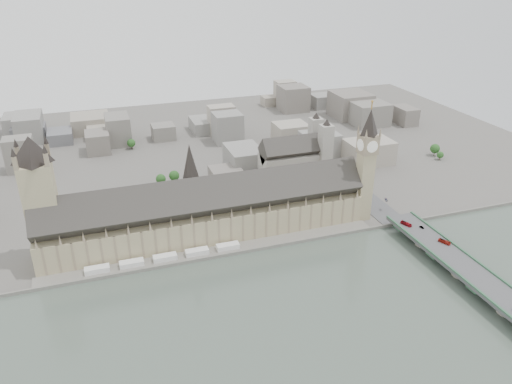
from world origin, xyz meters
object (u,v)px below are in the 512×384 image
object	(u,v)px
victoria_tower	(40,194)
red_bus_north	(406,224)
elizabeth_tower	(367,157)
westminster_bridge	(454,264)
westminster_abbey	(296,161)
palace_of_westminster	(207,213)
red_bus_south	(444,242)
car_approach	(386,200)
car_silver	(422,227)

from	to	relation	value
victoria_tower	red_bus_north	size ratio (longest dim) A/B	10.15
elizabeth_tower	westminster_bridge	distance (m)	111.81
westminster_abbey	red_bus_north	size ratio (longest dim) A/B	6.90
westminster_abbey	westminster_bridge	bearing A→B (deg)	-74.36
red_bus_north	palace_of_westminster	bearing A→B (deg)	142.03
red_bus_north	red_bus_south	size ratio (longest dim) A/B	1.02
elizabeth_tower	car_approach	distance (m)	55.21
car_approach	red_bus_south	bearing A→B (deg)	-69.27
victoria_tower	car_silver	bearing A→B (deg)	-13.04
westminster_bridge	red_bus_south	xyz separation A→B (m)	(6.07, 20.71, 6.47)
palace_of_westminster	red_bus_north	world-z (taller)	palace_of_westminster
victoria_tower	westminster_bridge	bearing A→B (deg)	-21.78
victoria_tower	red_bus_north	world-z (taller)	victoria_tower
palace_of_westminster	westminster_bridge	world-z (taller)	palace_of_westminster
red_bus_north	westminster_bridge	bearing A→B (deg)	-103.93
palace_of_westminster	car_approach	bearing A→B (deg)	-2.27
car_silver	red_bus_south	bearing A→B (deg)	-100.58
westminster_bridge	palace_of_westminster	bearing A→B (deg)	146.51
red_bus_north	red_bus_south	bearing A→B (deg)	-91.05
red_bus_south	car_approach	bearing A→B (deg)	67.61
car_silver	victoria_tower	bearing A→B (deg)	152.26
victoria_tower	red_bus_south	bearing A→B (deg)	-17.74
victoria_tower	car_silver	distance (m)	299.10
victoria_tower	car_approach	size ratio (longest dim) A/B	19.33
westminster_bridge	car_approach	size ratio (longest dim) A/B	62.82
palace_of_westminster	westminster_abbey	bearing A→B (deg)	34.17
red_bus_south	car_approach	xyz separation A→B (m)	(-1.68, 79.88, -0.59)
red_bus_south	westminster_abbey	bearing A→B (deg)	85.85
elizabeth_tower	victoria_tower	world-z (taller)	elizabeth_tower
red_bus_south	victoria_tower	bearing A→B (deg)	138.66
elizabeth_tower	westminster_bridge	xyz separation A→B (m)	(24.00, -95.50, -52.96)
car_silver	car_approach	bearing A→B (deg)	75.08
palace_of_westminster	red_bus_north	distance (m)	165.43
victoria_tower	westminster_abbey	world-z (taller)	victoria_tower
red_bus_north	red_bus_south	distance (m)	36.17
elizabeth_tower	red_bus_north	world-z (taller)	elizabeth_tower
elizabeth_tower	car_silver	world-z (taller)	elizabeth_tower
palace_of_westminster	elizabeth_tower	world-z (taller)	elizabeth_tower
red_bus_north	westminster_abbey	bearing A→B (deg)	90.17
car_silver	palace_of_westminster	bearing A→B (deg)	145.31
westminster_abbey	red_bus_south	bearing A→B (deg)	-70.55
westminster_bridge	car_silver	world-z (taller)	car_silver
palace_of_westminster	red_bus_south	bearing A→B (deg)	-27.23
palace_of_westminster	car_silver	bearing A→B (deg)	-19.98
car_approach	victoria_tower	bearing A→B (deg)	-163.04
elizabeth_tower	victoria_tower	distance (m)	260.64
palace_of_westminster	red_bus_north	xyz separation A→B (m)	(156.60, -52.18, -11.08)
car_approach	elizabeth_tower	bearing A→B (deg)	-150.30
westminster_bridge	red_bus_north	xyz separation A→B (m)	(-5.40, 55.02, 6.50)
palace_of_westminster	red_bus_north	size ratio (longest dim) A/B	26.89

